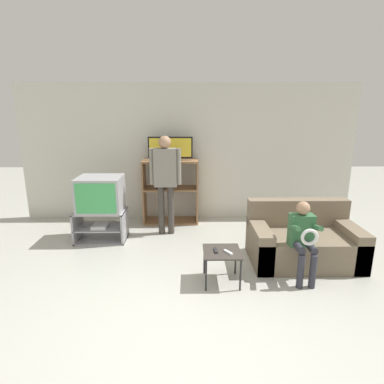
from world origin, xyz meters
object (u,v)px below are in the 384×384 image
at_px(television_flat, 170,149).
at_px(remote_control_white, 228,252).
at_px(television_main, 101,194).
at_px(couch, 303,242).
at_px(media_shelf, 171,191).
at_px(remote_control_black, 216,250).
at_px(person_standing_adult, 165,175).
at_px(tv_stand, 101,225).
at_px(person_seated_child, 303,235).
at_px(snack_table, 222,255).

xyz_separation_m(television_flat, remote_control_white, (0.81, -2.28, -0.98)).
distance_m(television_main, couch, 3.21).
height_order(media_shelf, remote_control_black, media_shelf).
xyz_separation_m(television_flat, remote_control_black, (0.66, -2.23, -0.98)).
height_order(couch, person_standing_adult, person_standing_adult).
xyz_separation_m(tv_stand, person_seated_child, (2.88, -1.32, 0.35)).
relative_size(television_main, remote_control_white, 4.88).
distance_m(remote_control_white, person_seated_child, 0.97).
distance_m(snack_table, person_seated_child, 1.05).
xyz_separation_m(media_shelf, remote_control_black, (0.67, -2.25, -0.19)).
relative_size(remote_control_white, couch, 0.10).
xyz_separation_m(media_shelf, snack_table, (0.75, -2.25, -0.25)).
relative_size(snack_table, remote_control_black, 3.20).
xyz_separation_m(remote_control_black, couch, (1.30, 0.59, -0.15)).
distance_m(media_shelf, couch, 2.60).
bearing_deg(person_standing_adult, tv_stand, -166.03).
distance_m(television_flat, couch, 2.79).
bearing_deg(remote_control_white, person_standing_adult, 83.28).
height_order(remote_control_black, couch, couch).
height_order(television_flat, person_standing_adult, person_standing_adult).
distance_m(television_main, remote_control_white, 2.43).
bearing_deg(person_seated_child, remote_control_white, -172.75).
bearing_deg(person_standing_adult, remote_control_black, -66.43).
bearing_deg(remote_control_white, remote_control_black, 126.68).
distance_m(remote_control_black, couch, 1.43).
relative_size(snack_table, person_seated_child, 0.45).
xyz_separation_m(tv_stand, media_shelf, (1.11, 0.86, 0.37)).
height_order(television_main, couch, television_main).
bearing_deg(tv_stand, television_main, 38.34).
distance_m(remote_control_white, person_standing_adult, 2.01).
bearing_deg(snack_table, tv_stand, 143.38).
height_order(television_main, television_flat, television_flat).
xyz_separation_m(tv_stand, snack_table, (1.86, -1.39, 0.12)).
xyz_separation_m(snack_table, person_seated_child, (1.02, 0.07, 0.23)).
relative_size(media_shelf, person_standing_adult, 0.71).
relative_size(media_shelf, remote_control_black, 8.38).
distance_m(media_shelf, person_seated_child, 2.81).
distance_m(remote_control_black, person_seated_child, 1.11).
height_order(couch, person_seated_child, person_seated_child).
bearing_deg(remote_control_black, tv_stand, 139.89).
height_order(snack_table, person_standing_adult, person_standing_adult).
distance_m(snack_table, person_standing_adult, 1.95).
xyz_separation_m(remote_control_black, remote_control_white, (0.15, -0.05, 0.00)).
xyz_separation_m(television_main, person_seated_child, (2.86, -1.34, -0.19)).
height_order(remote_control_black, remote_control_white, same).
distance_m(tv_stand, person_seated_child, 3.19).
xyz_separation_m(television_main, person_standing_adult, (1.04, 0.25, 0.25)).
bearing_deg(media_shelf, television_main, -142.32).
bearing_deg(television_main, television_flat, 36.81).
relative_size(television_flat, remote_control_white, 5.66).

